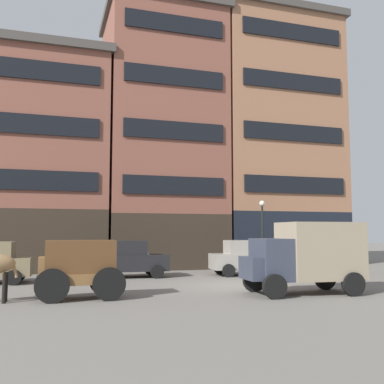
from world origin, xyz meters
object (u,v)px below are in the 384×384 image
cargo_wagon (79,265)px  delivery_truck_near (305,255)px  fire_hydrant_curbside (343,262)px  sedan_dark (245,258)px  pedestrian_officer (307,255)px  sedan_light (130,259)px  streetlamp_curbside (262,225)px

cargo_wagon → delivery_truck_near: (8.07, -1.13, 0.28)m
fire_hydrant_curbside → sedan_dark: bearing=-167.6°
cargo_wagon → pedestrian_officer: (12.78, 6.31, -0.17)m
cargo_wagon → sedan_light: bearing=66.9°
delivery_truck_near → streetlamp_curbside: size_ratio=1.08×
cargo_wagon → sedan_light: (2.87, 6.73, -0.23)m
delivery_truck_near → streetlamp_curbside: bearing=72.7°
delivery_truck_near → streetlamp_curbside: streetlamp_curbside is taller
streetlamp_curbside → fire_hydrant_curbside: 5.57m
cargo_wagon → delivery_truck_near: size_ratio=0.65×
fire_hydrant_curbside → cargo_wagon: bearing=-154.6°
pedestrian_officer → sedan_dark: bearing=-176.4°
cargo_wagon → fire_hydrant_curbside: cargo_wagon is taller
delivery_truck_near → sedan_light: size_ratio=1.19×
delivery_truck_near → sedan_dark: (0.82, 7.19, -0.51)m
delivery_truck_near → streetlamp_curbside: 9.90m
sedan_light → cargo_wagon: bearing=-113.1°
cargo_wagon → streetlamp_curbside: (10.99, 8.25, 1.52)m
streetlamp_curbside → sedan_dark: bearing=-133.8°
cargo_wagon → pedestrian_officer: bearing=26.3°
sedan_light → fire_hydrant_curbside: sedan_light is taller
sedan_dark → streetlamp_curbside: (2.10, 2.19, 1.76)m
sedan_dark → streetlamp_curbside: streetlamp_curbside is taller
sedan_light → streetlamp_curbside: (8.11, 1.53, 1.76)m
cargo_wagon → fire_hydrant_curbside: (16.05, 7.64, -0.72)m
sedan_dark → fire_hydrant_curbside: 7.35m
delivery_truck_near → sedan_light: 9.43m
cargo_wagon → sedan_dark: (8.89, 6.06, -0.23)m
sedan_dark → pedestrian_officer: sedan_dark is taller
sedan_dark → streetlamp_curbside: bearing=46.2°
streetlamp_curbside → fire_hydrant_curbside: bearing=-7.0°
cargo_wagon → sedan_light: cargo_wagon is taller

